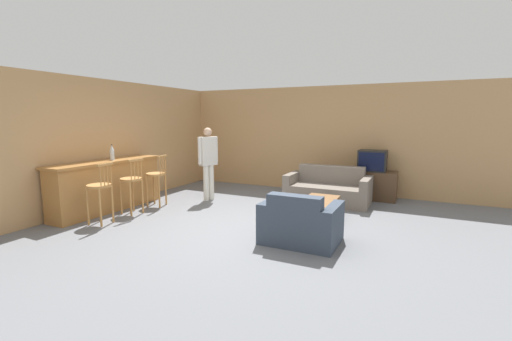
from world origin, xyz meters
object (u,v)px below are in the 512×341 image
at_px(bar_chair_near, 100,191).
at_px(person_by_window, 208,159).
at_px(bar_chair_mid, 132,184).
at_px(bar_chair_far, 157,178).
at_px(couch_far, 328,190).
at_px(armchair_near, 300,224).
at_px(coffee_table, 319,202).
at_px(tv, 373,161).
at_px(tv_unit, 371,185).
at_px(bottle, 112,153).

distance_m(bar_chair_near, person_by_window, 2.42).
relative_size(bar_chair_mid, person_by_window, 0.66).
bearing_deg(bar_chair_far, couch_far, 29.97).
height_order(armchair_near, coffee_table, armchair_near).
bearing_deg(person_by_window, couch_far, 20.37).
bearing_deg(tv, tv_unit, 90.00).
bearing_deg(armchair_near, tv, 80.57).
distance_m(couch_far, armchair_near, 2.59).
bearing_deg(tv, bar_chair_far, -146.74).
bearing_deg(coffee_table, bottle, -164.43).
distance_m(bar_chair_mid, bottle, 0.80).
bearing_deg(couch_far, armchair_near, -84.74).
height_order(coffee_table, tv_unit, tv_unit).
relative_size(tv_unit, person_by_window, 0.67).
relative_size(bar_chair_mid, bottle, 3.43).
bearing_deg(tv_unit, person_by_window, -152.61).
height_order(couch_far, coffee_table, couch_far).
bearing_deg(bar_chair_far, bottle, -134.44).
height_order(armchair_near, person_by_window, person_by_window).
xyz_separation_m(armchair_near, tv, (0.56, 3.35, 0.60)).
bearing_deg(bar_chair_far, person_by_window, 52.79).
distance_m(armchair_near, person_by_window, 3.24).
bearing_deg(couch_far, tv_unit, 44.24).
bearing_deg(armchair_near, bottle, 177.42).
distance_m(bar_chair_mid, tv_unit, 5.13).
xyz_separation_m(bar_chair_far, coffee_table, (3.31, 0.49, -0.27)).
bearing_deg(bar_chair_near, bar_chair_far, 90.01).
bearing_deg(tv_unit, couch_far, -135.76).
bearing_deg(coffee_table, tv_unit, 73.11).
xyz_separation_m(bar_chair_mid, person_by_window, (0.68, 1.59, 0.33)).
distance_m(tv, bottle, 5.53).
relative_size(coffee_table, tv_unit, 0.94).
relative_size(armchair_near, bottle, 3.50).
bearing_deg(person_by_window, coffee_table, -8.80).
height_order(bar_chair_near, tv, tv).
bearing_deg(person_by_window, bar_chair_near, -106.55).
xyz_separation_m(bar_chair_near, person_by_window, (0.68, 2.30, 0.33)).
height_order(bar_chair_far, tv_unit, bar_chair_far).
distance_m(coffee_table, tv_unit, 2.19).
relative_size(bar_chair_far, bottle, 3.43).
height_order(bar_chair_near, bottle, bottle).
relative_size(tv, person_by_window, 0.37).
height_order(bar_chair_near, coffee_table, bar_chair_near).
relative_size(bar_chair_near, tv_unit, 0.98).
bearing_deg(bar_chair_near, couch_far, 45.60).
height_order(armchair_near, tv_unit, armchair_near).
height_order(tv_unit, person_by_window, person_by_window).
distance_m(bar_chair_far, tv_unit, 4.73).
bearing_deg(coffee_table, bar_chair_far, -171.50).
height_order(bottle, person_by_window, person_by_window).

